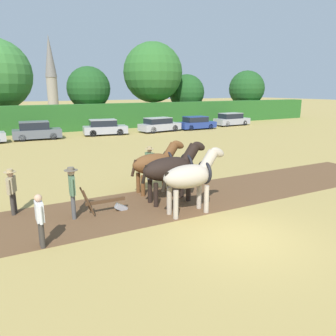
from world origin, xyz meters
The scene contains 21 objects.
ground_plane centered at (0.00, 0.00, 0.00)m, with size 240.00×240.00×0.00m, color #A88E4C.
plowed_furrow_strip centered at (-5.48, 3.98, 0.00)m, with size 34.23×3.71×0.01m, color brown.
hedgerow centered at (0.00, 28.56, 1.37)m, with size 72.46×1.90×2.74m, color #286023.
tree_center centered at (4.45, 31.17, 4.38)m, with size 4.91×4.91×6.85m.
tree_center_right centered at (12.81, 31.45, 6.33)m, with size 7.42×7.42×10.05m.
tree_right centered at (18.06, 31.72, 3.87)m, with size 4.78×4.78×6.27m.
tree_far_right centered at (28.36, 31.27, 4.36)m, with size 5.24×5.24×6.99m.
church_spire centered at (6.09, 62.64, 7.60)m, with size 2.24×2.24×14.53m.
draft_horse_lead_left centered at (-0.26, 2.44, 1.36)m, with size 2.63×0.91×2.39m.
draft_horse_lead_right centered at (-0.23, 3.86, 1.34)m, with size 2.88×1.02×2.39m.
draft_horse_trail_left centered at (-0.20, 5.27, 1.26)m, with size 2.58×0.95×2.25m.
plow centered at (-2.81, 3.91, 0.32)m, with size 1.68×0.47×1.13m.
farmer_at_plow centered at (-4.05, 4.00, 1.07)m, with size 0.45×0.68×1.80m.
farmer_beside_team centered at (0.34, 7.01, 0.97)m, with size 0.42×0.63×1.66m.
farmer_onlooker_left centered at (-5.35, 2.32, 0.88)m, with size 0.21×0.63×1.55m.
farmer_onlooker_right centered at (-5.83, 5.41, 0.96)m, with size 0.41×0.61×1.65m.
parked_car_center centered at (-2.52, 23.80, 0.76)m, with size 4.14×2.09×1.59m.
parked_car_center_right centered at (3.64, 23.64, 0.72)m, with size 4.34×2.42×1.50m.
parked_car_right centered at (9.37, 23.22, 0.72)m, with size 4.55×2.25×1.47m.
parked_car_far_right centered at (13.96, 23.15, 0.68)m, with size 4.13×1.77×1.42m.
parked_car_end_right centered at (19.78, 24.22, 0.73)m, with size 4.48×1.90×1.52m.
Camera 1 is at (-6.39, -6.85, 4.36)m, focal length 35.00 mm.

